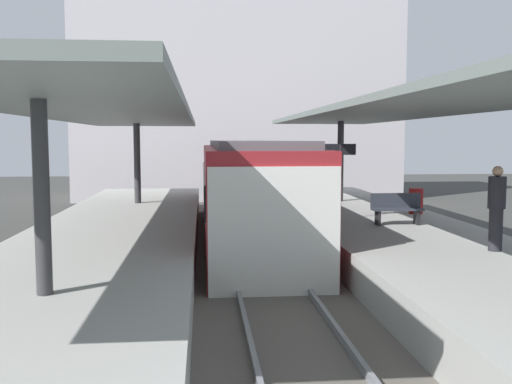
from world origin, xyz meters
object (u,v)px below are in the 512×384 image
(commuter_train, at_px, (247,190))
(platform_sign, at_px, (340,164))
(platform_bench, at_px, (397,208))
(passenger_near_bench, at_px, (496,207))
(litter_bin, at_px, (416,201))

(commuter_train, relative_size, platform_sign, 6.26)
(commuter_train, relative_size, platform_bench, 9.89)
(commuter_train, relative_size, passenger_near_bench, 7.76)
(platform_bench, relative_size, platform_sign, 0.63)
(platform_bench, height_order, litter_bin, platform_bench)
(litter_bin, bearing_deg, platform_bench, -121.99)
(platform_sign, height_order, litter_bin, platform_sign)
(litter_bin, xyz_separation_m, passenger_near_bench, (-0.61, -6.10, 0.53))
(platform_bench, xyz_separation_m, litter_bin, (1.41, 2.26, -0.06))
(platform_sign, distance_m, passenger_near_bench, 5.43)
(platform_sign, xyz_separation_m, litter_bin, (2.74, 1.15, -1.22))
(commuter_train, distance_m, litter_bin, 5.35)
(commuter_train, bearing_deg, platform_bench, -36.25)
(platform_sign, bearing_deg, platform_bench, -39.91)
(litter_bin, height_order, passenger_near_bench, passenger_near_bench)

